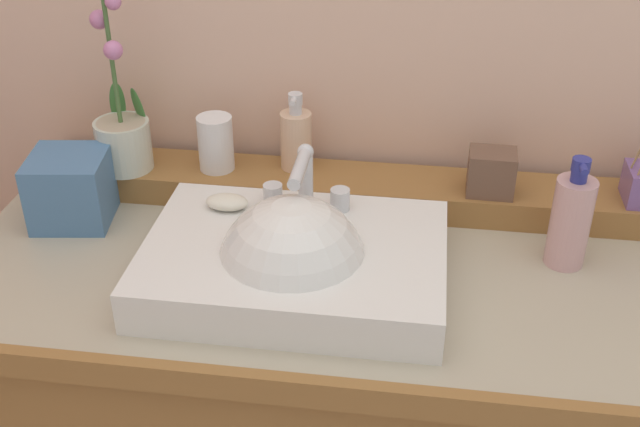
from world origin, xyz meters
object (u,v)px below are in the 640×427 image
Objects in this scene: potted_plant at (122,127)px; tumbler_cup at (216,143)px; trinket_box at (491,172)px; tissue_box at (71,188)px; sink_basin at (294,266)px; soap_bar at (227,202)px; lotion_bottle at (571,220)px; soap_dispenser at (296,138)px.

potted_plant is 3.62× the size of tumbler_cup.
potted_plant is 0.17m from tumbler_cup.
tissue_box is (-0.72, -0.11, -0.03)m from trinket_box.
potted_plant reaches higher than tumbler_cup.
sink_basin is 6.58× the size of soap_bar.
soap_bar is at bearing -33.41° from potted_plant.
potted_plant is 0.14m from tissue_box.
sink_basin is 5.76× the size of trinket_box.
soap_bar is at bearing -159.40° from trinket_box.
tumbler_cup is at bearing 178.98° from trinket_box.
soap_bar is at bearing -177.39° from lotion_bottle.
sink_basin is 0.17m from soap_bar.
soap_bar is 0.29m from tissue_box.
tumbler_cup reaches higher than soap_bar.
potted_plant is (-0.23, 0.15, 0.05)m from soap_bar.
lotion_bottle reaches higher than soap_bar.
tumbler_cup is (-0.19, 0.27, 0.07)m from sink_basin.
lotion_bottle reaches higher than sink_basin.
potted_plant reaches higher than lotion_bottle.
soap_dispenser reaches higher than soap_bar.
sink_basin is 1.25× the size of potted_plant.
lotion_bottle is (0.61, -0.15, -0.02)m from tumbler_cup.
trinket_box is at bearing 19.22° from soap_bar.
soap_bar is at bearing 142.18° from sink_basin.
potted_plant is 0.66m from trinket_box.
soap_bar is 0.46m from trinket_box.
sink_basin is at bearing -163.72° from lotion_bottle.
potted_plant is 0.31m from soap_dispenser.
potted_plant is 2.83× the size of tissue_box.
sink_basin reaches higher than soap_bar.
soap_bar is 0.88× the size of trinket_box.
sink_basin reaches higher than tissue_box.
tissue_box is (-0.42, 0.14, 0.02)m from sink_basin.
sink_basin is 0.40m from trinket_box.
soap_bar is 0.54× the size of tissue_box.
soap_dispenser is at bearing 10.26° from tumbler_cup.
sink_basin is 0.34m from tumbler_cup.
lotion_bottle is at bearing 2.61° from soap_bar.
soap_dispenser reaches higher than tissue_box.
soap_dispenser is (0.31, 0.05, -0.02)m from potted_plant.
trinket_box is at bearing 39.30° from sink_basin.
lotion_bottle is (0.12, -0.12, -0.01)m from trinket_box.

